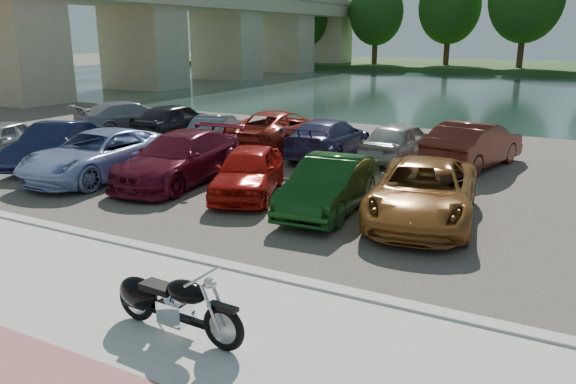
# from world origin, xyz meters

# --- Properties ---
(ground) EXTENTS (200.00, 200.00, 0.00)m
(ground) POSITION_xyz_m (0.00, 0.00, 0.00)
(ground) COLOR #595447
(ground) RESTS_ON ground
(promenade) EXTENTS (60.00, 6.00, 0.10)m
(promenade) POSITION_xyz_m (0.00, -1.00, 0.05)
(promenade) COLOR #B9B7AE
(promenade) RESTS_ON ground
(kerb) EXTENTS (60.00, 0.30, 0.14)m
(kerb) POSITION_xyz_m (0.00, 2.00, 0.07)
(kerb) COLOR #B9B7AE
(kerb) RESTS_ON ground
(parking_lot) EXTENTS (60.00, 18.00, 0.04)m
(parking_lot) POSITION_xyz_m (0.00, 11.00, 0.02)
(parking_lot) COLOR #403A34
(parking_lot) RESTS_ON ground
(river) EXTENTS (120.00, 40.00, 0.00)m
(river) POSITION_xyz_m (0.00, 40.00, 0.00)
(river) COLOR #1A302B
(river) RESTS_ON ground
(far_bank) EXTENTS (120.00, 24.00, 0.60)m
(far_bank) POSITION_xyz_m (0.00, 72.00, 0.30)
(far_bank) COLOR #264819
(far_bank) RESTS_ON ground
(bridge) EXTENTS (7.00, 56.00, 8.55)m
(bridge) POSITION_xyz_m (-28.00, 41.02, 5.52)
(bridge) COLOR tan
(bridge) RESTS_ON ground
(motorcycle) EXTENTS (2.33, 0.75, 1.05)m
(motorcycle) POSITION_xyz_m (-0.49, -0.41, 0.56)
(motorcycle) COLOR black
(motorcycle) RESTS_ON promenade
(car_1) EXTENTS (2.99, 4.56, 1.42)m
(car_1) POSITION_xyz_m (-10.99, 6.51, 0.75)
(car_1) COLOR #111737
(car_1) RESTS_ON parking_lot
(car_2) EXTENTS (2.42, 5.20, 1.44)m
(car_2) POSITION_xyz_m (-8.48, 6.06, 0.76)
(car_2) COLOR #96A7DA
(car_2) RESTS_ON parking_lot
(car_3) EXTENTS (2.42, 5.19, 1.47)m
(car_3) POSITION_xyz_m (-5.93, 6.74, 0.77)
(car_3) COLOR maroon
(car_3) RESTS_ON parking_lot
(car_4) EXTENTS (2.85, 4.25, 1.34)m
(car_4) POSITION_xyz_m (-3.40, 6.52, 0.71)
(car_4) COLOR #AB110B
(car_4) RESTS_ON parking_lot
(car_5) EXTENTS (1.72, 4.20, 1.36)m
(car_5) POSITION_xyz_m (-0.83, 6.20, 0.72)
(car_5) COLOR #0F3912
(car_5) RESTS_ON parking_lot
(car_6) EXTENTS (3.06, 5.32, 1.39)m
(car_6) POSITION_xyz_m (1.40, 6.61, 0.74)
(car_6) COLOR #955922
(car_6) RESTS_ON parking_lot
(car_7) EXTENTS (3.60, 5.28, 1.42)m
(car_7) POSITION_xyz_m (-13.44, 12.64, 0.75)
(car_7) COLOR gray
(car_7) RESTS_ON parking_lot
(car_8) EXTENTS (1.78, 4.37, 1.49)m
(car_8) POSITION_xyz_m (-10.92, 12.74, 0.78)
(car_8) COLOR black
(car_8) RESTS_ON parking_lot
(car_9) EXTENTS (2.30, 3.95, 1.23)m
(car_9) POSITION_xyz_m (-8.36, 12.12, 0.65)
(car_9) COLOR slate
(car_9) RESTS_ON parking_lot
(car_10) EXTENTS (2.59, 5.30, 1.45)m
(car_10) POSITION_xyz_m (-5.92, 12.82, 0.77)
(car_10) COLOR maroon
(car_10) RESTS_ON parking_lot
(car_11) EXTENTS (2.08, 4.78, 1.37)m
(car_11) POSITION_xyz_m (-3.52, 12.18, 0.72)
(car_11) COLOR #2E2B54
(car_11) RESTS_ON parking_lot
(car_12) EXTENTS (2.07, 4.23, 1.39)m
(car_12) POSITION_xyz_m (-1.05, 12.74, 0.74)
(car_12) COLOR #A2A29E
(car_12) RESTS_ON parking_lot
(car_13) EXTENTS (2.66, 4.89, 1.53)m
(car_13) POSITION_xyz_m (1.40, 12.86, 0.80)
(car_13) COLOR #4F1B15
(car_13) RESTS_ON parking_lot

